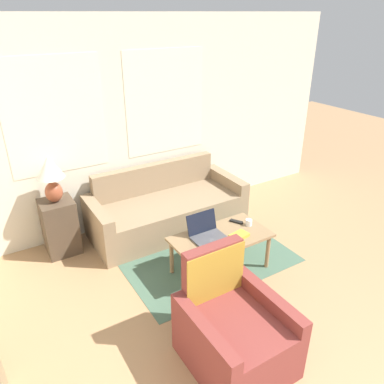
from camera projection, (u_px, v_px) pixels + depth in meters
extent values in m
cube|color=silver|center=(122.00, 128.00, 4.62)|extent=(6.51, 0.05, 2.60)
cube|color=white|center=(55.00, 117.00, 4.13)|extent=(1.10, 0.01, 1.30)
cube|color=white|center=(166.00, 102.00, 4.78)|extent=(1.10, 0.01, 1.30)
cube|color=#476651|center=(194.00, 246.00, 4.59)|extent=(1.90, 1.84, 0.01)
cube|color=#937A5B|center=(168.00, 215.00, 4.88)|extent=(1.71, 0.84, 0.42)
cube|color=#937A5B|center=(156.00, 191.00, 5.07)|extent=(1.71, 0.12, 0.80)
cube|color=#937A5B|center=(99.00, 229.00, 4.41)|extent=(0.14, 0.84, 0.57)
cube|color=#937A5B|center=(226.00, 193.00, 5.28)|extent=(0.14, 0.84, 0.57)
cube|color=brown|center=(236.00, 341.00, 2.98)|extent=(0.53, 0.81, 0.46)
cube|color=brown|center=(212.00, 292.00, 3.15)|extent=(0.53, 0.10, 0.93)
cube|color=brown|center=(203.00, 353.00, 2.81)|extent=(0.10, 0.81, 0.58)
cube|color=brown|center=(267.00, 320.00, 3.10)|extent=(0.10, 0.81, 0.58)
cube|color=#A87F28|center=(216.00, 285.00, 3.06)|extent=(0.55, 0.01, 0.67)
cube|color=#4C3D2D|center=(60.00, 227.00, 4.37)|extent=(0.37, 0.37, 0.67)
ellipsoid|color=brown|center=(54.00, 192.00, 4.17)|extent=(0.19, 0.19, 0.23)
cylinder|color=tan|center=(52.00, 180.00, 4.11)|extent=(0.02, 0.02, 0.06)
cone|color=white|center=(49.00, 167.00, 4.04)|extent=(0.29, 0.29, 0.25)
cube|color=#8E704C|center=(221.00, 237.00, 3.99)|extent=(1.06, 0.57, 0.03)
cylinder|color=#8E704C|center=(194.00, 281.00, 3.68)|extent=(0.04, 0.04, 0.41)
cylinder|color=#8E704C|center=(268.00, 252.00, 4.13)|extent=(0.04, 0.04, 0.41)
cylinder|color=#8E704C|center=(172.00, 257.00, 4.04)|extent=(0.04, 0.04, 0.41)
cylinder|color=#8E704C|center=(241.00, 232.00, 4.49)|extent=(0.04, 0.04, 0.41)
cube|color=#47474C|center=(209.00, 238.00, 3.93)|extent=(0.35, 0.23, 0.02)
cube|color=black|center=(201.00, 222.00, 3.99)|extent=(0.35, 0.07, 0.22)
cylinder|color=white|center=(249.00, 222.00, 4.17)|extent=(0.07, 0.07, 0.07)
cube|color=gold|center=(239.00, 236.00, 3.96)|extent=(0.22, 0.16, 0.04)
cube|color=black|center=(236.00, 222.00, 4.24)|extent=(0.11, 0.15, 0.02)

